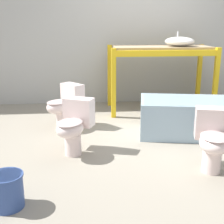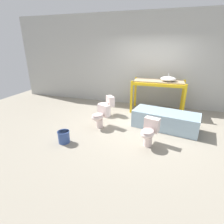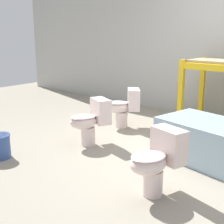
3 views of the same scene
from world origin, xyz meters
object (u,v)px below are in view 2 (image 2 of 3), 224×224
Objects in this scene: sink_basin at (168,79)px; bucket_white at (64,137)px; toilet_near at (106,105)px; bathtub_main at (165,119)px; toilet_extra at (100,115)px; toilet_far at (149,131)px.

sink_basin is 1.64× the size of bucket_white.
sink_basin is 2.12m from toilet_near.
sink_basin is at bearing 71.88° from toilet_near.
bathtub_main is 1.76m from toilet_extra.
toilet_near is 1.00× the size of toilet_extra.
toilet_far is (1.52, -1.45, 0.00)m from toilet_near.
toilet_extra reaches higher than bucket_white.
toilet_near reaches higher than bucket_white.
toilet_extra is (-1.70, -0.45, 0.07)m from bathtub_main.
toilet_far is 1.00× the size of toilet_extra.
bathtub_main is 2.67m from bucket_white.
toilet_near is (-1.85, 0.45, 0.07)m from bathtub_main.
bathtub_main is 2.94× the size of toilet_near.
toilet_far is at bearing 1.87° from toilet_extra.
toilet_near is (-1.82, -0.75, -0.80)m from sink_basin.
toilet_near is 0.91m from toilet_extra.
toilet_near is at bearing 151.19° from toilet_far.
toilet_extra is at bearing 172.98° from toilet_far.
bucket_white is at bearing -150.68° from toilet_far.
toilet_extra is (0.15, -0.90, 0.00)m from toilet_near.
sink_basin is 2.36m from toilet_far.
toilet_far is 1.96m from bucket_white.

